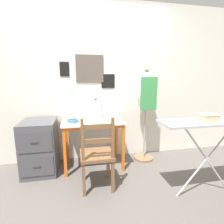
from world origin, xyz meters
TOP-DOWN VIEW (x-y plane):
  - ground_plane at (0.00, 0.00)m, footprint 14.00×14.00m
  - wall_back at (0.00, 0.62)m, footprint 10.00×0.07m
  - sewing_table at (0.00, 0.27)m, footprint 0.90×0.56m
  - sewing_machine at (-0.02, 0.39)m, footprint 0.35×0.16m
  - fabric_bowl at (-0.29, 0.21)m, footprint 0.16×0.16m
  - scissors at (0.33, 0.19)m, footprint 0.13×0.07m
  - thread_spool_near_machine at (0.17, 0.38)m, footprint 0.04×0.04m
  - wooden_chair at (-0.01, -0.29)m, footprint 0.40×0.38m
  - filing_cabinet at (-0.77, 0.28)m, footprint 0.47×0.57m
  - dress_form at (0.86, 0.36)m, footprint 0.32×0.32m
  - ironing_board at (1.23, -0.64)m, footprint 1.16×0.33m
  - storage_box at (1.16, -0.67)m, footprint 0.20×0.14m

SIDE VIEW (x-z plane):
  - ground_plane at x=0.00m, z-range 0.00..0.00m
  - filing_cabinet at x=-0.77m, z-range 0.00..0.76m
  - wooden_chair at x=-0.01m, z-range -0.03..0.90m
  - sewing_table at x=0.00m, z-range 0.26..1.00m
  - scissors at x=0.33m, z-range 0.74..0.74m
  - thread_spool_near_machine at x=0.17m, z-range 0.74..0.78m
  - fabric_bowl at x=-0.29m, z-range 0.74..0.78m
  - ironing_board at x=1.23m, z-range 0.39..1.29m
  - sewing_machine at x=-0.02m, z-range 0.72..1.04m
  - storage_box at x=1.16m, z-range 0.89..0.98m
  - dress_form at x=0.86m, z-range 0.32..1.82m
  - wall_back at x=0.00m, z-range 0.00..2.55m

